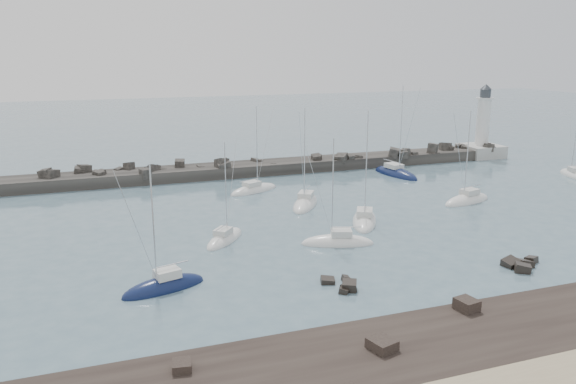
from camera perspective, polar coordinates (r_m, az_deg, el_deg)
The scene contains 15 objects.
ground at distance 59.47m, azimuth 5.62°, elevation -5.56°, with size 400.00×400.00×0.00m, color slate.
rock_shelf at distance 42.36m, azimuth 18.69°, elevation -14.83°, with size 140.00×12.00×1.83m.
rock_cluster_near at distance 49.69m, azimuth 5.40°, elevation -9.49°, with size 2.84×3.89×1.53m.
rock_cluster_far at distance 58.17m, azimuth 22.59°, elevation -6.93°, with size 4.27×3.31×1.64m.
breakwater at distance 92.26m, azimuth -8.49°, elevation 1.69°, with size 115.00×7.00×5.44m.
lighthouse at distance 114.82m, azimuth 19.06°, elevation 4.94°, with size 7.00×7.00×14.60m.
sailboat_2 at distance 50.26m, azimuth -12.48°, elevation -9.46°, with size 7.87×4.33×12.17m.
sailboat_3 at distance 61.44m, azimuth -6.45°, elevation -4.80°, with size 6.37×7.04×11.56m.
sailboat_4 at distance 82.21m, azimuth -3.48°, elevation 0.16°, with size 8.80×5.93×13.34m.
sailboat_5 at distance 60.15m, azimuth 5.07°, elevation -5.18°, with size 8.10×4.73×12.36m.
sailboat_6 at distance 74.72m, azimuth 1.76°, elevation -1.25°, with size 7.11×8.99×14.11m.
sailboat_7 at distance 68.03m, azimuth 7.76°, elevation -2.94°, with size 6.78×9.30×14.33m.
sailboat_8 at distance 94.59m, azimuth 10.86°, elevation 1.80°, with size 4.75×10.53×15.96m.
sailboat_9 at distance 80.09m, azimuth 17.73°, elevation -0.87°, with size 8.86×4.78×13.53m.
sailboat_11 at distance 103.17m, azimuth 26.95°, elevation 1.52°, with size 4.59×7.70×11.78m.
Camera 1 is at (-24.11, -50.54, 20.04)m, focal length 35.00 mm.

